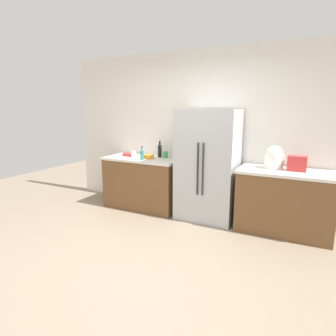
% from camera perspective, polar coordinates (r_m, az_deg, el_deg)
% --- Properties ---
extents(ground_plane, '(10.34, 10.34, 0.00)m').
position_cam_1_polar(ground_plane, '(3.59, -4.97, -17.16)').
color(ground_plane, gray).
extents(kitchen_back_panel, '(5.17, 0.10, 2.67)m').
position_cam_1_polar(kitchen_back_panel, '(4.89, 6.80, 7.04)').
color(kitchen_back_panel, silver).
rests_on(kitchen_back_panel, ground_plane).
extents(counter_left, '(1.34, 0.69, 0.89)m').
position_cam_1_polar(counter_left, '(5.10, -4.85, -2.86)').
color(counter_left, brown).
rests_on(counter_left, ground_plane).
extents(counter_right, '(1.29, 0.69, 0.89)m').
position_cam_1_polar(counter_right, '(4.38, 22.18, -6.18)').
color(counter_right, brown).
rests_on(counter_right, ground_plane).
extents(refrigerator, '(0.91, 0.66, 1.73)m').
position_cam_1_polar(refrigerator, '(4.51, 7.91, 0.53)').
color(refrigerator, '#B2B5BA').
rests_on(refrigerator, ground_plane).
extents(toaster, '(0.25, 0.15, 0.21)m').
position_cam_1_polar(toaster, '(4.29, 24.33, 0.85)').
color(toaster, red).
rests_on(toaster, counter_right).
extents(rice_cooker, '(0.26, 0.26, 0.33)m').
position_cam_1_polar(rice_cooker, '(4.35, 20.41, 1.97)').
color(rice_cooker, white).
rests_on(rice_cooker, counter_right).
extents(bottle_a, '(0.07, 0.07, 0.29)m').
position_cam_1_polar(bottle_a, '(5.03, -1.65, 3.49)').
color(bottle_a, black).
rests_on(bottle_a, counter_left).
extents(bottle_b, '(0.06, 0.06, 0.23)m').
position_cam_1_polar(bottle_b, '(4.76, -5.18, 2.59)').
color(bottle_b, teal).
rests_on(bottle_b, counter_left).
extents(cup_a, '(0.09, 0.09, 0.10)m').
position_cam_1_polar(cup_a, '(5.07, -6.90, 2.77)').
color(cup_a, white).
rests_on(cup_a, counter_left).
extents(cup_b, '(0.08, 0.08, 0.11)m').
position_cam_1_polar(cup_b, '(4.94, -0.52, 2.65)').
color(cup_b, green).
rests_on(cup_b, counter_left).
extents(bowl_a, '(0.20, 0.20, 0.05)m').
position_cam_1_polar(bowl_a, '(5.24, -7.91, 2.72)').
color(bowl_a, red).
rests_on(bowl_a, counter_left).
extents(bowl_b, '(0.19, 0.19, 0.07)m').
position_cam_1_polar(bowl_b, '(4.90, -3.91, 2.29)').
color(bowl_b, orange).
rests_on(bowl_b, counter_left).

